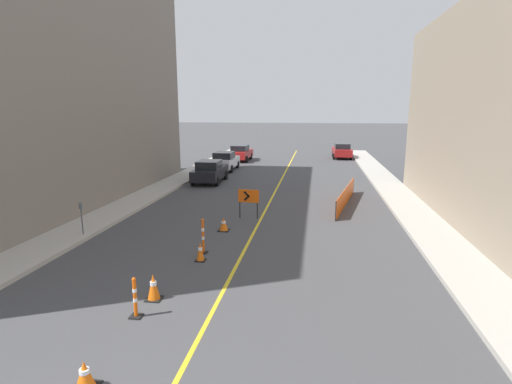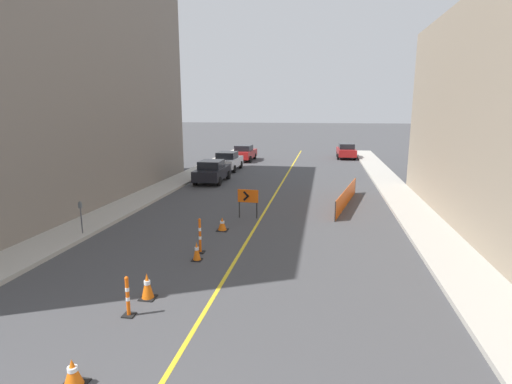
{
  "view_description": "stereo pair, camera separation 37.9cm",
  "coord_description": "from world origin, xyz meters",
  "px_view_note": "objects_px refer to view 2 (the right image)",
  "views": [
    {
      "loc": [
        2.57,
        -2.84,
        5.19
      ],
      "look_at": [
        -0.47,
        16.98,
        1.0
      ],
      "focal_mm": 28.0,
      "sensor_mm": 36.0,
      "label": 1
    },
    {
      "loc": [
        2.94,
        -2.78,
        5.19
      ],
      "look_at": [
        -0.47,
        16.98,
        1.0
      ],
      "focal_mm": 28.0,
      "sensor_mm": 36.0,
      "label": 2
    }
  ],
  "objects_px": {
    "delineator_post_front": "(128,299)",
    "parked_car_opposite_side": "(346,151)",
    "parked_car_curb_far": "(244,153)",
    "delineator_post_rear": "(200,238)",
    "traffic_cone_fourth": "(222,224)",
    "traffic_cone_second": "(147,286)",
    "traffic_cone_third": "(197,251)",
    "parked_car_curb_near": "(212,171)",
    "parking_meter_near_curb": "(81,211)",
    "parked_car_curb_mid": "(228,161)",
    "traffic_cone_nearest": "(73,373)",
    "arrow_barricade_primary": "(248,198)"
  },
  "relations": [
    {
      "from": "delineator_post_front",
      "to": "parked_car_opposite_side",
      "type": "bearing_deg",
      "value": 78.57
    },
    {
      "from": "parked_car_curb_far",
      "to": "delineator_post_rear",
      "type": "bearing_deg",
      "value": -79.97
    },
    {
      "from": "traffic_cone_fourth",
      "to": "parked_car_opposite_side",
      "type": "relative_size",
      "value": 0.13
    },
    {
      "from": "traffic_cone_second",
      "to": "parked_car_opposite_side",
      "type": "relative_size",
      "value": 0.17
    },
    {
      "from": "traffic_cone_third",
      "to": "traffic_cone_second",
      "type": "bearing_deg",
      "value": -98.64
    },
    {
      "from": "traffic_cone_fourth",
      "to": "parked_car_curb_far",
      "type": "bearing_deg",
      "value": 99.17
    },
    {
      "from": "delineator_post_rear",
      "to": "parked_car_curb_near",
      "type": "height_order",
      "value": "parked_car_curb_near"
    },
    {
      "from": "delineator_post_rear",
      "to": "parking_meter_near_curb",
      "type": "distance_m",
      "value": 5.46
    },
    {
      "from": "traffic_cone_fourth",
      "to": "delineator_post_front",
      "type": "xyz_separation_m",
      "value": [
        -0.51,
        -7.51,
        0.17
      ]
    },
    {
      "from": "traffic_cone_third",
      "to": "parked_car_curb_far",
      "type": "distance_m",
      "value": 27.37
    },
    {
      "from": "parked_car_curb_near",
      "to": "parked_car_curb_mid",
      "type": "bearing_deg",
      "value": 91.62
    },
    {
      "from": "traffic_cone_nearest",
      "to": "parking_meter_near_curb",
      "type": "relative_size",
      "value": 0.42
    },
    {
      "from": "delineator_post_front",
      "to": "parked_car_curb_near",
      "type": "bearing_deg",
      "value": 99.52
    },
    {
      "from": "traffic_cone_third",
      "to": "delineator_post_front",
      "type": "xyz_separation_m",
      "value": [
        -0.52,
        -3.96,
        0.12
      ]
    },
    {
      "from": "traffic_cone_fourth",
      "to": "delineator_post_front",
      "type": "relative_size",
      "value": 0.54
    },
    {
      "from": "parked_car_curb_far",
      "to": "traffic_cone_fourth",
      "type": "bearing_deg",
      "value": -78.78
    },
    {
      "from": "traffic_cone_nearest",
      "to": "delineator_post_rear",
      "type": "height_order",
      "value": "delineator_post_rear"
    },
    {
      "from": "parking_meter_near_curb",
      "to": "traffic_cone_second",
      "type": "bearing_deg",
      "value": -43.04
    },
    {
      "from": "delineator_post_rear",
      "to": "parking_meter_near_curb",
      "type": "relative_size",
      "value": 0.97
    },
    {
      "from": "parked_car_curb_near",
      "to": "parked_car_curb_mid",
      "type": "xyz_separation_m",
      "value": [
        -0.27,
        5.81,
        0.0
      ]
    },
    {
      "from": "arrow_barricade_primary",
      "to": "parked_car_opposite_side",
      "type": "xyz_separation_m",
      "value": [
        5.82,
        25.17,
        -0.21
      ]
    },
    {
      "from": "traffic_cone_fourth",
      "to": "delineator_post_rear",
      "type": "xyz_separation_m",
      "value": [
        -0.11,
        -2.79,
        0.28
      ]
    },
    {
      "from": "traffic_cone_second",
      "to": "parked_car_curb_mid",
      "type": "bearing_deg",
      "value": 98.4
    },
    {
      "from": "traffic_cone_third",
      "to": "delineator_post_front",
      "type": "distance_m",
      "value": 4.0
    },
    {
      "from": "traffic_cone_third",
      "to": "parked_car_curb_mid",
      "type": "height_order",
      "value": "parked_car_curb_mid"
    },
    {
      "from": "arrow_barricade_primary",
      "to": "parked_car_curb_near",
      "type": "bearing_deg",
      "value": 119.69
    },
    {
      "from": "delineator_post_front",
      "to": "delineator_post_rear",
      "type": "xyz_separation_m",
      "value": [
        0.41,
        4.72,
        0.11
      ]
    },
    {
      "from": "traffic_cone_third",
      "to": "arrow_barricade_primary",
      "type": "relative_size",
      "value": 0.48
    },
    {
      "from": "traffic_cone_second",
      "to": "parking_meter_near_curb",
      "type": "relative_size",
      "value": 0.56
    },
    {
      "from": "traffic_cone_fourth",
      "to": "parked_car_opposite_side",
      "type": "height_order",
      "value": "parked_car_opposite_side"
    },
    {
      "from": "traffic_cone_second",
      "to": "traffic_cone_fourth",
      "type": "bearing_deg",
      "value": 86.09
    },
    {
      "from": "traffic_cone_nearest",
      "to": "parked_car_curb_mid",
      "type": "height_order",
      "value": "parked_car_curb_mid"
    },
    {
      "from": "parked_car_curb_mid",
      "to": "parked_car_curb_far",
      "type": "distance_m",
      "value": 6.52
    },
    {
      "from": "parked_car_curb_near",
      "to": "parked_car_curb_far",
      "type": "distance_m",
      "value": 12.33
    },
    {
      "from": "parked_car_opposite_side",
      "to": "parking_meter_near_curb",
      "type": "distance_m",
      "value": 31.57
    },
    {
      "from": "parked_car_curb_mid",
      "to": "traffic_cone_third",
      "type": "bearing_deg",
      "value": -78.5
    },
    {
      "from": "traffic_cone_third",
      "to": "parked_car_curb_mid",
      "type": "xyz_separation_m",
      "value": [
        -3.93,
        20.58,
        0.47
      ]
    },
    {
      "from": "parked_car_curb_near",
      "to": "parked_car_curb_mid",
      "type": "height_order",
      "value": "same"
    },
    {
      "from": "traffic_cone_nearest",
      "to": "parked_car_curb_far",
      "type": "xyz_separation_m",
      "value": [
        -3.52,
        33.7,
        0.52
      ]
    },
    {
      "from": "delineator_post_front",
      "to": "parked_car_curb_far",
      "type": "height_order",
      "value": "parked_car_curb_far"
    },
    {
      "from": "parked_car_curb_near",
      "to": "delineator_post_front",
      "type": "bearing_deg",
      "value": -81.57
    },
    {
      "from": "traffic_cone_third",
      "to": "delineator_post_rear",
      "type": "relative_size",
      "value": 0.52
    },
    {
      "from": "traffic_cone_fourth",
      "to": "parked_car_curb_far",
      "type": "height_order",
      "value": "parked_car_curb_far"
    },
    {
      "from": "parked_car_curb_near",
      "to": "parking_meter_near_curb",
      "type": "distance_m",
      "value": 13.2
    },
    {
      "from": "traffic_cone_second",
      "to": "delineator_post_rear",
      "type": "height_order",
      "value": "delineator_post_rear"
    },
    {
      "from": "delineator_post_rear",
      "to": "parked_car_curb_near",
      "type": "xyz_separation_m",
      "value": [
        -3.55,
        14.01,
        0.23
      ]
    },
    {
      "from": "delineator_post_front",
      "to": "arrow_barricade_primary",
      "type": "height_order",
      "value": "arrow_barricade_primary"
    },
    {
      "from": "delineator_post_front",
      "to": "arrow_barricade_primary",
      "type": "bearing_deg",
      "value": 82.76
    },
    {
      "from": "delineator_post_rear",
      "to": "traffic_cone_third",
      "type": "bearing_deg",
      "value": -81.46
    },
    {
      "from": "traffic_cone_fourth",
      "to": "arrow_barricade_primary",
      "type": "bearing_deg",
      "value": 71.79
    }
  ]
}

